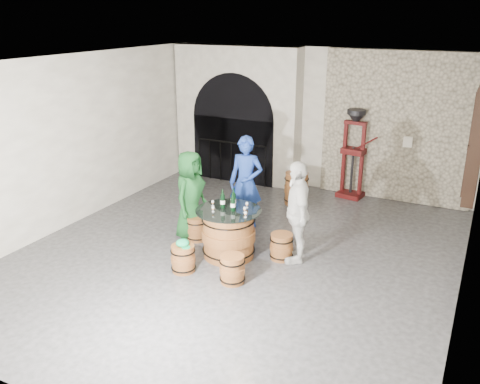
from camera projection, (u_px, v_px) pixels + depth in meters
The scene contains 31 objects.
ground at pixel (237, 254), 8.68m from camera, with size 8.00×8.00×0.00m, color #2A2A2C.
wall_back at pixel (317, 120), 11.51m from camera, with size 8.00×8.00×0.00m, color silver.
wall_front at pixel (44, 273), 4.78m from camera, with size 8.00×8.00×0.00m, color silver.
wall_left at pixel (73, 141), 9.63m from camera, with size 8.00×8.00×0.00m, color silver.
wall_right at pixel (474, 199), 6.67m from camera, with size 8.00×8.00×0.00m, color silver.
ceiling at pixel (237, 62), 7.61m from camera, with size 8.00×8.00×0.00m, color beige.
stone_facing_panel at pixel (398, 128), 10.70m from camera, with size 3.20×0.12×3.18m, color tan.
arched_opening at pixel (237, 115), 12.10m from camera, with size 3.10×0.60×3.19m.
shuttered_window at pixel (477, 143), 8.67m from camera, with size 0.23×1.10×2.00m.
barrel_table at pixel (229, 233), 8.49m from camera, with size 1.09×1.09×0.84m.
barrel_stool_left at pixel (197, 228), 9.18m from camera, with size 0.40×0.40×0.45m.
barrel_stool_far at pixel (241, 224), 9.37m from camera, with size 0.40×0.40×0.45m.
barrel_stool_right at pixel (281, 247), 8.47m from camera, with size 0.40×0.40×0.45m.
barrel_stool_near_right at pixel (232, 269), 7.72m from camera, with size 0.40×0.40×0.45m.
barrel_stool_near_left at pixel (183, 259), 8.06m from camera, with size 0.40×0.40×0.45m.
green_cap at pixel (183, 243), 7.96m from camera, with size 0.25×0.21×0.12m.
person_green at pixel (190, 195), 9.10m from camera, with size 0.80×0.52×1.63m, color #12431A.
person_blue at pixel (246, 183), 9.52m from camera, with size 0.65×0.43×1.78m, color navy.
person_white at pixel (297, 212), 8.23m from camera, with size 1.01×0.42×1.72m, color silver.
wine_bottle_left at pixel (223, 200), 8.40m from camera, with size 0.08×0.08×0.32m.
wine_bottle_center at pixel (233, 203), 8.27m from camera, with size 0.08×0.08×0.32m.
wine_bottle_right at pixel (234, 199), 8.45m from camera, with size 0.08×0.08×0.32m.
tasting_glass_a at pixel (213, 209), 8.25m from camera, with size 0.05×0.05×0.10m, color #A45820, non-canonical shape.
tasting_glass_b at pixel (245, 210), 8.22m from camera, with size 0.05×0.05×0.10m, color #A45820, non-canonical shape.
tasting_glass_c at pixel (232, 201), 8.59m from camera, with size 0.05×0.05×0.10m, color #A45820, non-canonical shape.
tasting_glass_d at pixel (247, 205), 8.43m from camera, with size 0.05×0.05×0.10m, color #A45820, non-canonical shape.
tasting_glass_e at pixel (246, 215), 8.04m from camera, with size 0.05×0.05×0.10m, color #A45820, non-canonical shape.
tasting_glass_f at pixel (213, 203), 8.51m from camera, with size 0.05×0.05×0.10m, color #A45820, non-canonical shape.
side_barrel at pixel (296, 188), 10.86m from camera, with size 0.52×0.52×0.70m.
corking_press at pixel (354, 147), 11.01m from camera, with size 0.82×0.51×1.96m.
control_box at pixel (408, 142), 10.61m from camera, with size 0.18×0.10×0.22m, color silver.
Camera 1 is at (3.56, -6.96, 3.93)m, focal length 38.00 mm.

